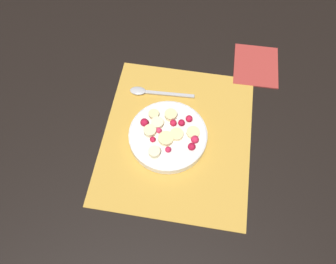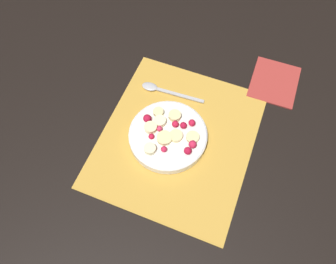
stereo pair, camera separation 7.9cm
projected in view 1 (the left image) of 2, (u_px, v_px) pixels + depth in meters
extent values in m
plane|color=black|center=(177.00, 137.00, 0.83)|extent=(3.00, 3.00, 0.00)
cube|color=gold|center=(177.00, 136.00, 0.83)|extent=(0.42, 0.37, 0.01)
cylinder|color=white|center=(168.00, 136.00, 0.81)|extent=(0.19, 0.19, 0.02)
torus|color=white|center=(168.00, 134.00, 0.80)|extent=(0.19, 0.19, 0.01)
cylinder|color=white|center=(168.00, 134.00, 0.80)|extent=(0.17, 0.17, 0.00)
cylinder|color=beige|center=(178.00, 135.00, 0.79)|extent=(0.04, 0.04, 0.01)
cylinder|color=#F4EAB7|center=(157.00, 123.00, 0.80)|extent=(0.04, 0.04, 0.01)
cylinder|color=beige|center=(150.00, 131.00, 0.79)|extent=(0.04, 0.04, 0.01)
cylinder|color=beige|center=(171.00, 115.00, 0.81)|extent=(0.04, 0.04, 0.01)
cylinder|color=#F4EAB7|center=(154.00, 152.00, 0.77)|extent=(0.04, 0.04, 0.01)
cylinder|color=beige|center=(166.00, 139.00, 0.78)|extent=(0.05, 0.05, 0.01)
cylinder|color=beige|center=(154.00, 115.00, 0.82)|extent=(0.03, 0.03, 0.01)
cylinder|color=beige|center=(193.00, 131.00, 0.80)|extent=(0.04, 0.04, 0.01)
sphere|color=#D12347|center=(195.00, 139.00, 0.78)|extent=(0.02, 0.02, 0.02)
sphere|color=#D12347|center=(168.00, 149.00, 0.77)|extent=(0.01, 0.01, 0.01)
sphere|color=#B21433|center=(181.00, 123.00, 0.80)|extent=(0.02, 0.02, 0.02)
sphere|color=red|center=(153.00, 139.00, 0.78)|extent=(0.01, 0.01, 0.01)
sphere|color=red|center=(173.00, 123.00, 0.80)|extent=(0.02, 0.02, 0.02)
sphere|color=#B21433|center=(192.00, 147.00, 0.77)|extent=(0.02, 0.02, 0.02)
sphere|color=red|center=(189.00, 119.00, 0.81)|extent=(0.02, 0.02, 0.02)
sphere|color=#DB3356|center=(159.00, 130.00, 0.79)|extent=(0.01, 0.01, 0.01)
sphere|color=#B21433|center=(144.00, 122.00, 0.80)|extent=(0.02, 0.02, 0.02)
cube|color=#B2B2B7|center=(170.00, 94.00, 0.88)|extent=(0.02, 0.13, 0.00)
ellipsoid|color=#B2B2B7|center=(138.00, 91.00, 0.88)|extent=(0.03, 0.04, 0.01)
cube|color=#A3332D|center=(256.00, 65.00, 0.93)|extent=(0.15, 0.13, 0.01)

